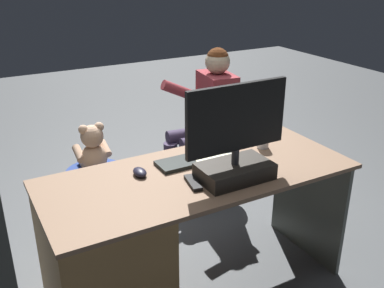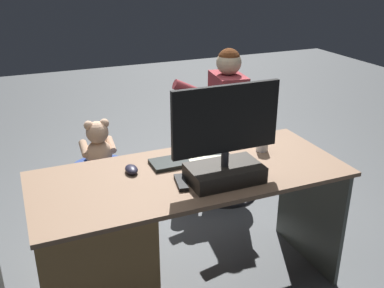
{
  "view_description": "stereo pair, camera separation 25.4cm",
  "coord_description": "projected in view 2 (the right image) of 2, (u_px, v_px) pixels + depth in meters",
  "views": [
    {
      "loc": [
        0.98,
        2.14,
        1.7
      ],
      "look_at": [
        -0.16,
        0.09,
        0.71
      ],
      "focal_mm": 41.5,
      "sensor_mm": 36.0,
      "label": 1
    },
    {
      "loc": [
        0.75,
        2.25,
        1.7
      ],
      "look_at": [
        -0.16,
        0.09,
        0.71
      ],
      "focal_mm": 41.5,
      "sensor_mm": 36.0,
      "label": 2
    }
  ],
  "objects": [
    {
      "name": "office_chair_teddy",
      "position": [
        103.0,
        193.0,
        2.9
      ],
      "size": [
        0.45,
        0.45,
        0.47
      ],
      "color": "black",
      "rests_on": "ground_plane"
    },
    {
      "name": "teddy_bear",
      "position": [
        98.0,
        145.0,
        2.78
      ],
      "size": [
        0.22,
        0.22,
        0.31
      ],
      "color": "#D5A988",
      "rests_on": "office_chair_teddy"
    },
    {
      "name": "monitor",
      "position": [
        225.0,
        150.0,
        2.04
      ],
      "size": [
        0.52,
        0.21,
        0.47
      ],
      "color": "#28241F",
      "rests_on": "desk"
    },
    {
      "name": "notebook_binder",
      "position": [
        216.0,
        171.0,
        2.17
      ],
      "size": [
        0.28,
        0.34,
        0.02
      ],
      "primitive_type": "cube",
      "rotation": [
        0.0,
        0.0,
        -0.21
      ],
      "color": "beige",
      "rests_on": "desk"
    },
    {
      "name": "ground_plane",
      "position": [
        164.0,
        244.0,
        2.84
      ],
      "size": [
        10.0,
        10.0,
        0.0
      ],
      "primitive_type": "plane",
      "color": "#494D4F"
    },
    {
      "name": "cup",
      "position": [
        262.0,
        141.0,
        2.41
      ],
      "size": [
        0.07,
        0.07,
        0.11
      ],
      "primitive_type": "cylinder",
      "color": "white",
      "rests_on": "desk"
    },
    {
      "name": "visitor_chair",
      "position": [
        226.0,
        163.0,
        3.36
      ],
      "size": [
        0.49,
        0.49,
        0.47
      ],
      "color": "black",
      "rests_on": "ground_plane"
    },
    {
      "name": "person",
      "position": [
        217.0,
        114.0,
        3.16
      ],
      "size": [
        0.53,
        0.52,
        1.12
      ],
      "color": "#93343B",
      "rests_on": "ground_plane"
    },
    {
      "name": "tv_remote",
      "position": [
        181.0,
        182.0,
        2.07
      ],
      "size": [
        0.07,
        0.16,
        0.02
      ],
      "primitive_type": "cube",
      "rotation": [
        0.0,
        0.0,
        -0.18
      ],
      "color": "black",
      "rests_on": "desk"
    },
    {
      "name": "computer_mouse",
      "position": [
        131.0,
        169.0,
        2.17
      ],
      "size": [
        0.06,
        0.1,
        0.04
      ],
      "primitive_type": "ellipsoid",
      "color": "#211F2E",
      "rests_on": "desk"
    },
    {
      "name": "keyboard",
      "position": [
        191.0,
        159.0,
        2.3
      ],
      "size": [
        0.42,
        0.14,
        0.02
      ],
      "primitive_type": "cube",
      "color": "black",
      "rests_on": "desk"
    },
    {
      "name": "desk",
      "position": [
        112.0,
        249.0,
        2.17
      ],
      "size": [
        1.55,
        0.65,
        0.72
      ],
      "color": "brown",
      "rests_on": "ground_plane"
    }
  ]
}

